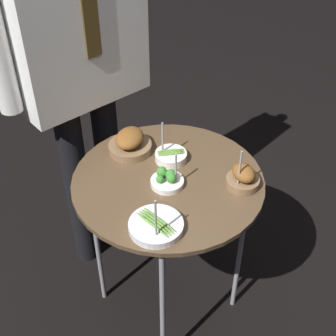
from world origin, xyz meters
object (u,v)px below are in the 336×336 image
Objects in this scene: bowl_broccoli_mid_right at (167,179)px; bowl_roast_back_left at (130,143)px; bowl_asparagus_mid_left at (171,156)px; waiter_figure at (74,36)px; bowl_asparagus_front_center at (156,226)px; bowl_roast_far_rim at (243,178)px; serving_cart at (168,190)px.

bowl_roast_back_left is at bearing 84.43° from bowl_broccoli_mid_right.
bowl_roast_back_left is at bearing 118.37° from bowl_asparagus_mid_left.
bowl_roast_back_left is 0.10× the size of waiter_figure.
bowl_broccoli_mid_right is at bearing -95.57° from bowl_roast_back_left.
bowl_roast_far_rim is at bearing -6.34° from bowl_asparagus_front_center.
bowl_asparagus_front_center is at bearing 173.66° from bowl_roast_far_rim.
bowl_roast_far_rim reaches higher than bowl_asparagus_mid_left.
waiter_figure is (-0.04, 0.25, 0.35)m from bowl_roast_back_left.
serving_cart is 0.08m from bowl_broccoli_mid_right.
bowl_broccoli_mid_right is 0.79× the size of bowl_roast_back_left.
bowl_roast_far_rim reaches higher than serving_cart.
serving_cart is at bearing 43.06° from bowl_broccoli_mid_right.
bowl_roast_far_rim is at bearing -72.92° from waiter_figure.
bowl_roast_back_left is at bearing 112.19° from bowl_roast_far_rim.
serving_cart is 4.30× the size of bowl_roast_far_rim.
bowl_broccoli_mid_right is 0.08× the size of waiter_figure.
bowl_roast_far_rim is (0.17, -0.20, 0.09)m from serving_cart.
serving_cart is 0.24m from bowl_roast_back_left.
bowl_roast_far_rim is (0.19, -0.18, 0.01)m from bowl_broccoli_mid_right.
bowl_asparagus_mid_left is at bearing 43.39° from bowl_broccoli_mid_right.
bowl_roast_far_rim is 0.97× the size of bowl_asparagus_front_center.
bowl_broccoli_mid_right is 0.77× the size of bowl_asparagus_front_center.
bowl_asparagus_front_center is at bearing -140.05° from serving_cart.
serving_cart is at bearing -136.52° from bowl_asparagus_mid_left.
bowl_roast_far_rim reaches higher than bowl_asparagus_front_center.
waiter_figure reaches higher than bowl_asparagus_front_center.
serving_cart is 0.41× the size of waiter_figure.
bowl_broccoli_mid_right is at bearing -136.61° from bowl_asparagus_mid_left.
waiter_figure is at bearing 98.03° from bowl_roast_back_left.
bowl_roast_back_left reaches higher than serving_cart.
bowl_asparagus_mid_left is at bearing 41.05° from bowl_asparagus_front_center.
bowl_roast_far_rim is at bearing -42.58° from bowl_broccoli_mid_right.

